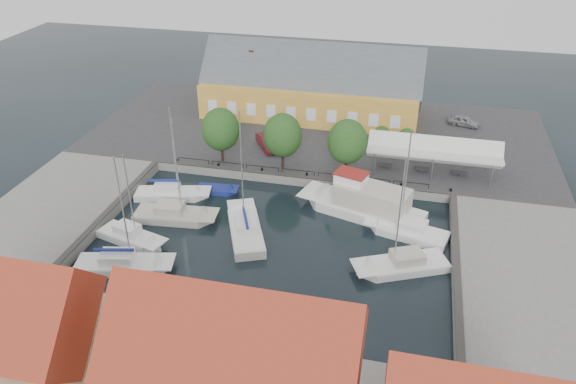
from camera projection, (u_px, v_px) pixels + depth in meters
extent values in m
plane|color=black|center=(273.00, 237.00, 52.05)|extent=(140.00, 140.00, 0.00)
cube|color=#2D2D30|center=(318.00, 134.00, 71.19)|extent=(56.00, 26.00, 1.00)
cube|color=slate|center=(49.00, 215.00, 54.44)|extent=(12.00, 24.00, 1.00)
cube|color=slate|center=(528.00, 281.00, 45.79)|extent=(12.00, 24.00, 1.00)
cube|color=#383533|center=(297.00, 176.00, 60.20)|extent=(56.00, 0.60, 0.12)
cube|color=#383533|center=(101.00, 218.00, 53.04)|extent=(0.60, 24.00, 0.12)
cube|color=#383533|center=(457.00, 266.00, 46.63)|extent=(0.60, 24.00, 0.12)
cylinder|color=black|center=(176.00, 160.00, 63.14)|extent=(0.24, 0.24, 0.40)
cylinder|color=black|center=(218.00, 165.00, 62.16)|extent=(0.24, 0.24, 0.40)
cylinder|color=black|center=(262.00, 170.00, 61.17)|extent=(0.24, 0.24, 0.40)
cylinder|color=black|center=(307.00, 175.00, 60.19)|extent=(0.24, 0.24, 0.40)
cylinder|color=black|center=(353.00, 180.00, 59.20)|extent=(0.24, 0.24, 0.40)
cylinder|color=black|center=(401.00, 185.00, 58.22)|extent=(0.24, 0.24, 0.40)
cylinder|color=black|center=(451.00, 190.00, 57.24)|extent=(0.24, 0.24, 0.40)
cube|color=gold|center=(311.00, 98.00, 74.42)|extent=(28.00, 10.00, 4.50)
cube|color=#474C51|center=(312.00, 73.00, 72.67)|extent=(28.56, 7.60, 7.60)
cube|color=gold|center=(252.00, 82.00, 81.69)|extent=(6.00, 6.00, 3.50)
cube|color=brown|center=(252.00, 54.00, 73.31)|extent=(0.60, 0.60, 1.20)
cube|color=silver|center=(434.00, 150.00, 59.67)|extent=(14.00, 4.00, 0.25)
cylinder|color=silver|center=(375.00, 163.00, 60.01)|extent=(0.10, 0.10, 2.70)
cylinder|color=silver|center=(378.00, 149.00, 63.04)|extent=(0.10, 0.10, 2.70)
cylinder|color=silver|center=(432.00, 169.00, 58.82)|extent=(0.10, 0.10, 2.70)
cylinder|color=silver|center=(433.00, 154.00, 61.86)|extent=(0.10, 0.10, 2.70)
cylinder|color=silver|center=(492.00, 175.00, 57.64)|extent=(0.10, 0.10, 2.70)
cylinder|color=silver|center=(489.00, 160.00, 60.68)|extent=(0.10, 0.10, 2.70)
cylinder|color=black|center=(222.00, 153.00, 62.91)|extent=(0.30, 0.30, 2.10)
ellipsoid|color=#1D3E16|center=(221.00, 129.00, 61.49)|extent=(4.20, 4.20, 4.83)
cylinder|color=black|center=(283.00, 159.00, 61.53)|extent=(0.30, 0.30, 2.10)
ellipsoid|color=#1D3E16|center=(283.00, 135.00, 60.11)|extent=(4.20, 4.20, 4.83)
cylinder|color=black|center=(346.00, 166.00, 60.16)|extent=(0.30, 0.30, 2.10)
ellipsoid|color=#1D3E16|center=(347.00, 142.00, 58.74)|extent=(4.20, 4.20, 4.83)
imported|color=#95979B|center=(464.00, 121.00, 71.71)|extent=(4.26, 2.64, 1.35)
imported|color=maroon|center=(268.00, 142.00, 65.94)|extent=(3.96, 4.89, 1.57)
cube|color=white|center=(246.00, 236.00, 52.03)|extent=(5.44, 7.86, 1.50)
cube|color=white|center=(245.00, 223.00, 52.42)|extent=(5.92, 9.17, 0.08)
cube|color=white|center=(245.00, 223.00, 51.56)|extent=(2.89, 3.45, 0.90)
cylinder|color=silver|center=(242.00, 169.00, 50.15)|extent=(0.12, 0.12, 11.05)
cube|color=navy|center=(245.00, 218.00, 51.03)|extent=(1.65, 3.47, 0.22)
cube|color=white|center=(371.00, 215.00, 55.25)|extent=(10.96, 6.66, 1.80)
cube|color=white|center=(359.00, 203.00, 55.33)|extent=(12.88, 7.11, 0.08)
cube|color=#B8B5A5|center=(372.00, 197.00, 54.25)|extent=(7.71, 5.18, 2.20)
cube|color=white|center=(351.00, 179.00, 54.55)|extent=(3.32, 2.85, 1.20)
cube|color=maroon|center=(351.00, 173.00, 54.22)|extent=(3.60, 3.03, 0.10)
cube|color=white|center=(413.00, 236.00, 52.17)|extent=(6.81, 4.23, 1.30)
cube|color=white|center=(405.00, 228.00, 52.14)|extent=(8.01, 4.45, 0.08)
cube|color=white|center=(412.00, 225.00, 51.65)|extent=(2.92, 2.41, 0.90)
cylinder|color=silver|center=(406.00, 180.00, 49.88)|extent=(0.12, 0.12, 9.90)
cube|color=white|center=(408.00, 268.00, 48.05)|extent=(7.24, 5.37, 1.30)
cube|color=white|center=(399.00, 262.00, 47.55)|extent=(8.41, 5.83, 0.08)
cube|color=#B8B5A5|center=(407.00, 257.00, 47.44)|extent=(3.23, 2.85, 0.90)
cylinder|color=silver|center=(400.00, 213.00, 44.97)|extent=(0.12, 0.12, 10.04)
cube|color=white|center=(167.00, 197.00, 58.44)|extent=(6.67, 3.60, 1.30)
cube|color=white|center=(174.00, 191.00, 58.09)|extent=(7.88, 3.78, 0.08)
cube|color=white|center=(167.00, 187.00, 57.86)|extent=(2.80, 2.06, 0.90)
cylinder|color=silver|center=(174.00, 151.00, 55.79)|extent=(0.12, 0.12, 9.22)
cube|color=navy|center=(165.00, 181.00, 57.49)|extent=(3.13, 0.90, 0.22)
cube|color=#B8B5A5|center=(169.00, 218.00, 54.87)|extent=(6.86, 3.50, 1.30)
cube|color=#B8B5A5|center=(177.00, 212.00, 54.43)|extent=(8.17, 3.52, 0.08)
cube|color=#B8B5A5|center=(170.00, 208.00, 54.28)|extent=(2.83, 2.20, 0.90)
cylinder|color=silver|center=(177.00, 168.00, 51.91)|extent=(0.12, 0.12, 9.92)
cube|color=white|center=(128.00, 239.00, 51.75)|extent=(5.99, 3.68, 1.30)
cube|color=white|center=(133.00, 235.00, 51.12)|extent=(7.04, 3.90, 0.08)
cube|color=white|center=(127.00, 229.00, 51.12)|extent=(2.57, 2.09, 0.90)
cylinder|color=silver|center=(130.00, 197.00, 48.89)|extent=(0.12, 0.12, 8.29)
cube|color=white|center=(117.00, 268.00, 48.00)|extent=(7.22, 4.03, 1.30)
cube|color=white|center=(126.00, 262.00, 47.65)|extent=(8.53, 4.22, 0.08)
cube|color=white|center=(117.00, 257.00, 47.43)|extent=(3.05, 2.32, 0.90)
cylinder|color=silver|center=(123.00, 212.00, 45.16)|extent=(0.12, 0.12, 10.02)
cube|color=navy|center=(114.00, 250.00, 47.05)|extent=(3.37, 0.96, 0.22)
cube|color=white|center=(83.00, 295.00, 44.91)|extent=(3.83, 3.82, 0.90)
cube|color=white|center=(83.00, 294.00, 44.33)|extent=(4.30, 4.29, 0.08)
cube|color=navy|center=(214.00, 191.00, 59.43)|extent=(3.77, 2.12, 0.80)
cube|color=navy|center=(218.00, 188.00, 59.16)|extent=(4.49, 2.11, 0.08)
cube|color=beige|center=(6.00, 372.00, 32.38)|extent=(11.00, 8.00, 7.00)
cube|color=brown|center=(12.00, 293.00, 28.79)|extent=(0.60, 0.60, 0.80)
cube|color=#AA3524|center=(232.00, 347.00, 27.00)|extent=(12.36, 6.50, 6.50)
cube|color=brown|center=(170.00, 311.00, 26.76)|extent=(0.70, 0.70, 1.00)
cube|color=brown|center=(280.00, 331.00, 25.75)|extent=(0.60, 0.60, 0.80)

